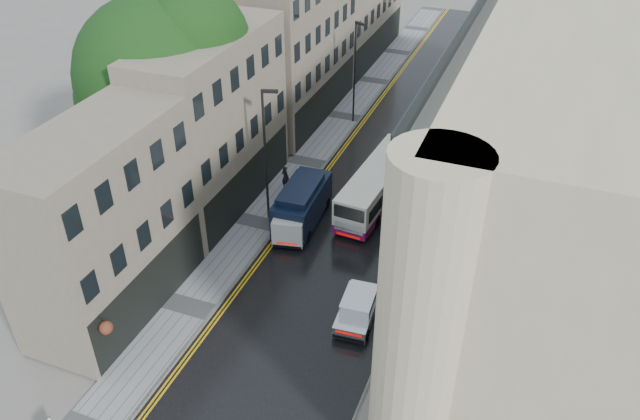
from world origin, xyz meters
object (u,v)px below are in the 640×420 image
Objects in this scene: tree_near at (160,102)px; white_lorry at (427,134)px; navy_van at (276,216)px; lamp_post_near at (266,158)px; pedestrian at (285,178)px; lamp_post_far at (354,74)px; silver_hatchback at (336,322)px; tree_far at (258,46)px; cream_bus at (347,202)px; white_van at (275,230)px.

white_lorry is (14.53, 11.12, -4.83)m from tree_near.
navy_van is 3.55m from lamp_post_near.
lamp_post_near reaches higher than pedestrian.
lamp_post_far is at bearing 89.21° from navy_van.
silver_hatchback is at bearing -63.58° from lamp_post_near.
white_lorry is 8.34m from lamp_post_far.
tree_far is at bearing 173.05° from white_lorry.
tree_far is 3.24× the size of silver_hatchback.
lamp_post_near is 1.05× the size of lamp_post_far.
lamp_post_far is at bearing 16.59° from tree_far.
cream_bus reaches higher than silver_hatchback.
tree_far is at bearing 115.59° from navy_van.
lamp_post_far is at bearing 150.55° from white_lorry.
white_lorry is 14.11m from navy_van.
tree_far is 17.17m from navy_van.
pedestrian is at bearing -135.66° from white_lorry.
cream_bus is 5.68× the size of pedestrian.
tree_far is 25.93m from silver_hatchback.
tree_near is 2.51× the size of navy_van.
navy_van is (-6.29, 6.53, 0.69)m from silver_hatchback.
tree_near reaches higher than tree_far.
white_lorry is at bearing 53.83° from white_van.
lamp_post_near is (-1.49, 2.24, 3.47)m from white_van.
pedestrian is (6.31, -9.46, -5.26)m from tree_far.
tree_near is at bearing -167.55° from cream_bus.
white_van is 0.52× the size of lamp_post_far.
cream_bus is at bearing 39.47° from navy_van.
navy_van is at bearing 129.71° from silver_hatchback.
navy_van is 0.64× the size of lamp_post_near.
cream_bus is 1.11× the size of lamp_post_near.
pedestrian is (-5.06, 1.83, -0.37)m from cream_bus.
cream_bus is 1.17× the size of lamp_post_far.
tree_near is 13.06m from cream_bus.
silver_hatchback is 2.27× the size of pedestrian.
tree_near is 3.61× the size of silver_hatchback.
tree_far is at bearing 88.68° from tree_near.
cream_bus is 14.36m from lamp_post_far.
white_lorry is at bearing -7.52° from tree_far.
tree_far is 7.82m from lamp_post_far.
cream_bus reaches higher than white_van.
lamp_post_far is (-6.94, 23.16, 3.49)m from silver_hatchback.
white_van reaches higher than pedestrian.
navy_van is at bearing -66.99° from lamp_post_near.
navy_van reaches higher than pedestrian.
tree_far is 14.93m from white_lorry.
silver_hatchback is 0.44× the size of lamp_post_near.
silver_hatchback is 0.90× the size of white_van.
navy_van is (7.90, -14.47, -4.80)m from tree_far.
navy_van is at bearing -62.86° from lamp_post_far.
navy_van is 0.67× the size of lamp_post_far.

